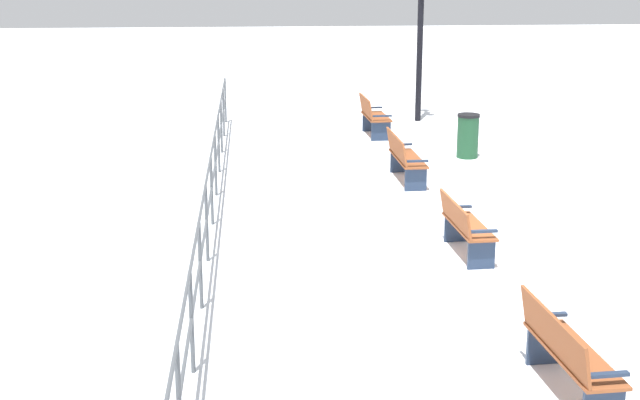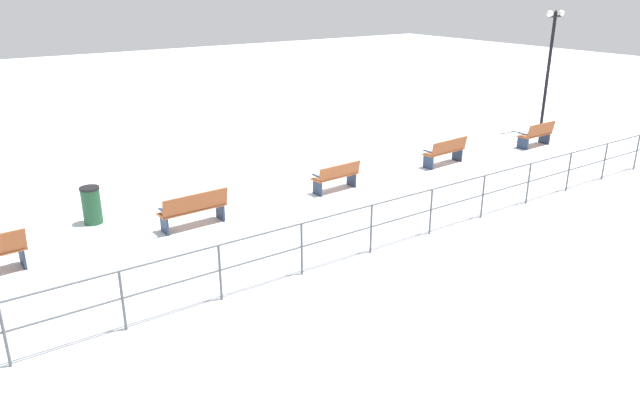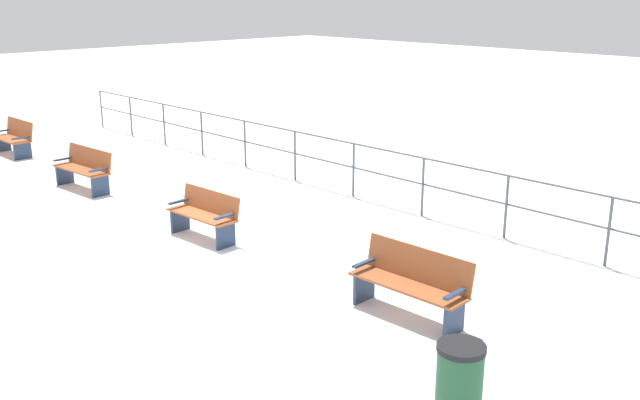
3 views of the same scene
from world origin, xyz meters
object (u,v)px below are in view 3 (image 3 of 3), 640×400
bench_second (84,168)px  bench_third (205,214)px  bench_fourth (411,282)px  bench_nearest (14,137)px  trash_bin (459,389)px

bench_second → bench_third: bearing=86.3°
bench_fourth → bench_nearest: bearing=-92.0°
bench_second → bench_nearest: bearing=-97.2°
bench_third → trash_bin: (1.54, 6.46, 0.03)m
bench_third → trash_bin: bearing=73.3°
bench_second → bench_third: size_ratio=1.13×
bench_fourth → trash_bin: bearing=47.2°
bench_second → trash_bin: (1.51, 10.93, -0.00)m
bench_third → bench_fourth: 4.48m
trash_bin → bench_third: bearing=-103.4°
bench_fourth → trash_bin: 2.63m
trash_bin → bench_fourth: bearing=-130.9°
bench_third → bench_fourth: (-0.18, 4.47, 0.04)m
bench_nearest → bench_third: bearing=87.4°
bench_nearest → bench_second: bearing=85.6°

